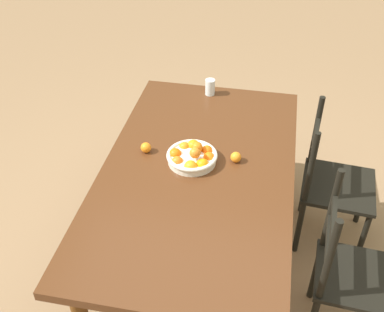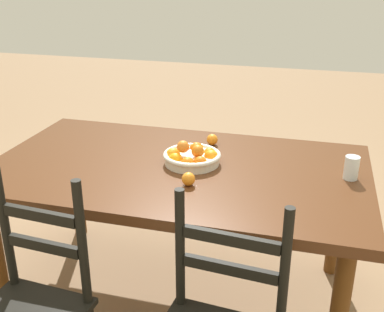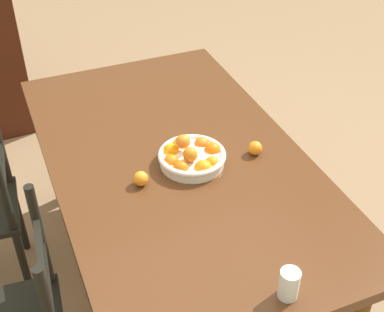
# 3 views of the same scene
# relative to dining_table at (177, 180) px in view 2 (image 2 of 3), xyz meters

# --- Properties ---
(ground_plane) EXTENTS (12.00, 12.00, 0.00)m
(ground_plane) POSITION_rel_dining_table_xyz_m (0.00, 0.00, -0.67)
(ground_plane) COLOR #907150
(dining_table) EXTENTS (1.84, 1.05, 0.75)m
(dining_table) POSITION_rel_dining_table_xyz_m (0.00, 0.00, 0.00)
(dining_table) COLOR #502C16
(dining_table) RESTS_ON ground
(fruit_bowl) EXTENTS (0.29, 0.29, 0.12)m
(fruit_bowl) POSITION_rel_dining_table_xyz_m (-0.06, -0.04, 0.12)
(fruit_bowl) COLOR white
(fruit_bowl) RESTS_ON dining_table
(orange_loose_0) EXTENTS (0.06, 0.06, 0.06)m
(orange_loose_0) POSITION_rel_dining_table_xyz_m (-0.11, 0.20, 0.11)
(orange_loose_0) COLOR orange
(orange_loose_0) RESTS_ON dining_table
(orange_loose_1) EXTENTS (0.06, 0.06, 0.06)m
(orange_loose_1) POSITION_rel_dining_table_xyz_m (-0.10, -0.32, 0.11)
(orange_loose_1) COLOR orange
(orange_loose_1) RESTS_ON dining_table
(drinking_glass) EXTENTS (0.07, 0.07, 0.11)m
(drinking_glass) POSITION_rel_dining_table_xyz_m (-0.81, -0.06, 0.13)
(drinking_glass) COLOR silver
(drinking_glass) RESTS_ON dining_table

